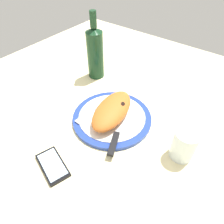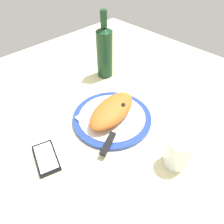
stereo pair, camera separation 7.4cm
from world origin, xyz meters
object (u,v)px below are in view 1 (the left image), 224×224
Objects in this scene: plate at (112,118)px; knife at (116,136)px; fork at (90,113)px; wine_bottle at (95,52)px; smartphone at (53,165)px; calzone at (113,110)px; water_glass at (183,146)px.

knife is at bearing 44.99° from plate.
fork reaches higher than plate.
fork is 29.73cm from wine_bottle.
smartphone is (19.72, -9.29, -1.65)cm from knife.
wine_bottle is at bearing -127.61° from calzone.
wine_bottle is (-25.96, -30.98, 9.79)cm from knife.
knife is at bearing 154.78° from smartphone.
wine_bottle is at bearing -109.55° from water_glass.
calzone is 2.32× the size of water_glass.
knife is 21.86cm from smartphone.
fork is at bearing -166.76° from smartphone.
calzone is 27.74cm from smartphone.
wine_bottle is at bearing -144.38° from fork.
knife reaches higher than smartphone.
knife is at bearing 77.61° from fork.
plate is 1.34× the size of knife.
plate is 1.00× the size of wine_bottle.
water_glass reaches higher than calzone.
wine_bottle is (-18.32, -23.79, 7.38)cm from calzone.
fork is 1.20× the size of smartphone.
water_glass is (-7.94, 19.77, 2.32)cm from knife.
calzone is at bearing 52.39° from wine_bottle.
wine_bottle reaches higher than water_glass.
wine_bottle reaches higher than fork.
calzone is at bearing -89.36° from water_glass.
smartphone is at bearing -4.39° from calzone.
fork is at bearing 35.62° from wine_bottle.
fork reaches higher than smartphone.
calzone is (-0.42, 0.02, 3.79)cm from plate.
water_glass is at bearing 97.79° from fork.
calzone is 10.76cm from knife.
knife reaches higher than plate.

